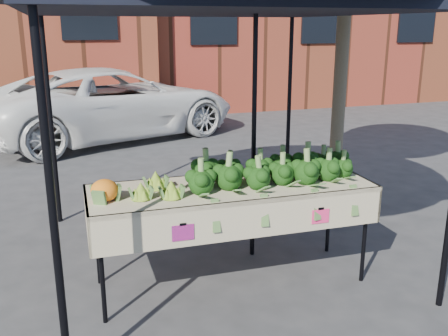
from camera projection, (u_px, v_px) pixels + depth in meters
ground at (233, 285)px, 4.40m from camera, size 90.00×90.00×0.00m
table at (231, 235)px, 4.34m from camera, size 2.42×0.87×0.90m
canopy at (216, 119)px, 4.60m from camera, size 3.16×3.16×2.74m
broccoli_heap at (273, 166)px, 4.33m from camera, size 1.61×0.58×0.27m
romanesco_cluster at (153, 182)px, 3.97m from camera, size 0.44×0.48×0.21m
cauliflower_pair at (104, 189)px, 3.83m from camera, size 0.21×0.21×0.19m
vehicle at (107, 7)px, 9.53m from camera, size 2.11×2.68×5.08m
street_tree at (344, 26)px, 5.52m from camera, size 2.23×2.23×4.40m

